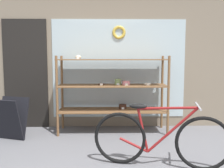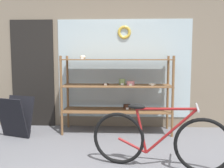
% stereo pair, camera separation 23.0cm
% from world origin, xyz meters
% --- Properties ---
extents(storefront_facade, '(5.59, 0.13, 3.94)m').
position_xyz_m(storefront_facade, '(-0.04, 2.37, 1.91)').
color(storefront_facade, gray).
rests_on(storefront_facade, ground_plane).
extents(display_case, '(1.97, 0.54, 1.41)m').
position_xyz_m(display_case, '(0.08, 1.96, 0.84)').
color(display_case, brown).
rests_on(display_case, ground_plane).
extents(bicycle, '(1.67, 0.54, 0.81)m').
position_xyz_m(bicycle, '(0.62, 0.46, 0.36)').
color(bicycle, black).
rests_on(bicycle, ground_plane).
extents(sandwich_board, '(0.63, 0.53, 0.69)m').
position_xyz_m(sandwich_board, '(-1.66, 1.57, 0.35)').
color(sandwich_board, black).
rests_on(sandwich_board, ground_plane).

